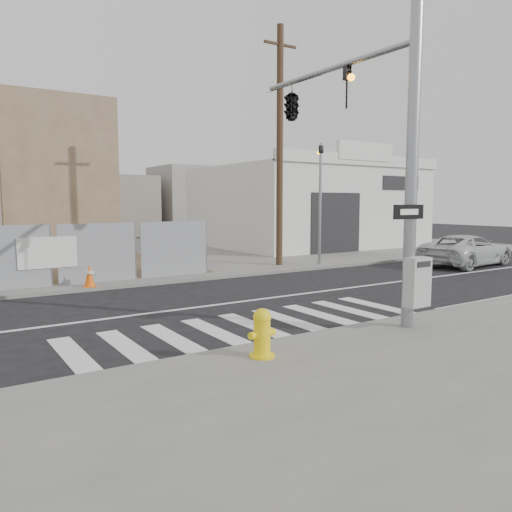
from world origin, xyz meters
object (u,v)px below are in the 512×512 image
auto_shop (306,207)px  suv (466,250)px  fire_hydrant (262,333)px  signal_pole (326,125)px  traffic_cone_d (89,276)px

auto_shop → suv: size_ratio=2.42×
fire_hydrant → suv: size_ratio=0.17×
signal_pole → suv: signal_pole is taller
fire_hydrant → traffic_cone_d: (-0.58, 9.06, -0.07)m
signal_pole → auto_shop: (11.50, 15.01, -2.25)m
auto_shop → suv: (-0.15, -11.51, -1.84)m
fire_hydrant → signal_pole: bearing=23.1°
fire_hydrant → suv: (15.18, 6.29, 0.14)m
signal_pole → suv: 12.57m
auto_shop → fire_hydrant: auto_shop is taller
auto_shop → fire_hydrant: bearing=-130.7°
traffic_cone_d → signal_pole: bearing=-54.9°
auto_shop → fire_hydrant: (-15.33, -17.81, -1.99)m
fire_hydrant → traffic_cone_d: size_ratio=1.17×
signal_pole → fire_hydrant: signal_pole is taller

